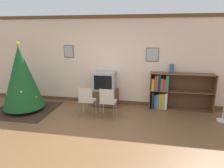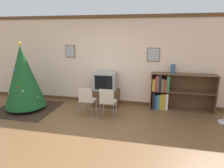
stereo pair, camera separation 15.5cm
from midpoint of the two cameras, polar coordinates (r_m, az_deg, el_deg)
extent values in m
plane|color=brown|center=(4.37, -8.42, -15.86)|extent=(24.00, 24.00, 0.00)
cube|color=beige|center=(6.20, -1.54, 6.64)|extent=(8.89, 0.08, 2.70)
cube|color=brown|center=(6.11, -1.74, 18.74)|extent=(8.89, 0.03, 0.10)
cube|color=brown|center=(6.46, -1.56, -4.93)|extent=(8.89, 0.03, 0.10)
cube|color=brown|center=(6.52, -12.92, 9.07)|extent=(0.32, 0.02, 0.39)
cube|color=#9EA8B2|center=(6.50, -12.96, 9.06)|extent=(0.28, 0.01, 0.35)
cube|color=brown|center=(5.99, 10.71, 8.24)|extent=(0.36, 0.02, 0.40)
cube|color=#9EA8B2|center=(5.98, 10.71, 8.23)|extent=(0.33, 0.01, 0.36)
cube|color=#332319|center=(6.46, -24.19, -6.70)|extent=(1.71, 1.60, 0.01)
cylinder|color=maroon|center=(6.44, -24.24, -6.25)|extent=(0.36, 0.36, 0.10)
cone|color=#195123|center=(6.19, -25.12, 1.81)|extent=(1.14, 1.14, 1.75)
sphere|color=yellow|center=(6.08, -26.06, 10.35)|extent=(0.10, 0.10, 0.10)
sphere|color=#1E4CB2|center=(6.03, -26.94, 3.40)|extent=(0.06, 0.06, 0.06)
sphere|color=gold|center=(6.02, -21.49, -3.53)|extent=(0.05, 0.05, 0.05)
sphere|color=red|center=(5.94, -26.38, -1.04)|extent=(0.04, 0.04, 0.04)
sphere|color=red|center=(6.24, -28.39, -2.16)|extent=(0.05, 0.05, 0.05)
sphere|color=#1E4CB2|center=(6.61, -27.76, -2.81)|extent=(0.04, 0.04, 0.04)
sphere|color=gold|center=(6.21, -28.44, -2.72)|extent=(0.05, 0.05, 0.05)
sphere|color=silver|center=(5.89, -25.20, -2.06)|extent=(0.05, 0.05, 0.05)
sphere|color=silver|center=(6.21, -26.13, 6.76)|extent=(0.05, 0.05, 0.05)
sphere|color=#1E4CB2|center=(6.07, -23.19, 2.96)|extent=(0.05, 0.05, 0.05)
cube|color=#412A1A|center=(6.25, -2.79, -5.87)|extent=(0.77, 0.47, 0.05)
cube|color=brown|center=(6.16, -2.82, -3.67)|extent=(0.80, 0.49, 0.46)
cube|color=#9E9E99|center=(6.03, -2.88, 0.86)|extent=(0.65, 0.47, 0.55)
cube|color=black|center=(5.80, -3.42, 0.32)|extent=(0.53, 0.01, 0.43)
cube|color=#BCB29E|center=(5.43, -7.83, -4.63)|extent=(0.40, 0.40, 0.02)
cube|color=#BCB29E|center=(5.19, -8.56, -3.24)|extent=(0.35, 0.02, 0.38)
cylinder|color=#B2B2B2|center=(5.72, -8.91, -6.01)|extent=(0.02, 0.02, 0.42)
cylinder|color=#B2B2B2|center=(5.61, -5.42, -6.29)|extent=(0.02, 0.02, 0.42)
cylinder|color=#B2B2B2|center=(5.40, -10.17, -7.30)|extent=(0.02, 0.02, 0.42)
cylinder|color=#B2B2B2|center=(5.29, -6.49, -7.64)|extent=(0.02, 0.02, 0.42)
cylinder|color=#B2B2B2|center=(5.33, -10.27, -5.33)|extent=(0.02, 0.02, 0.82)
cylinder|color=#B2B2B2|center=(5.22, -6.55, -5.63)|extent=(0.02, 0.02, 0.82)
cube|color=#BCB29E|center=(5.28, -1.92, -5.04)|extent=(0.40, 0.40, 0.02)
cube|color=#BCB29E|center=(5.04, -2.41, -3.64)|extent=(0.35, 0.02, 0.38)
cylinder|color=#B2B2B2|center=(5.56, -3.32, -6.45)|extent=(0.02, 0.02, 0.42)
cylinder|color=#B2B2B2|center=(5.49, 0.35, -6.70)|extent=(0.02, 0.02, 0.42)
cylinder|color=#B2B2B2|center=(5.24, -4.27, -7.82)|extent=(0.02, 0.02, 0.42)
cylinder|color=#B2B2B2|center=(5.16, -0.36, -8.12)|extent=(0.02, 0.02, 0.42)
cylinder|color=#B2B2B2|center=(5.16, -4.31, -5.80)|extent=(0.02, 0.02, 0.82)
cylinder|color=#B2B2B2|center=(5.09, -0.37, -6.07)|extent=(0.02, 0.02, 0.82)
cube|color=brown|center=(6.00, 10.13, -1.78)|extent=(0.02, 0.36, 1.08)
cube|color=brown|center=(6.25, 26.39, -2.44)|extent=(0.02, 0.36, 1.08)
cube|color=brown|center=(5.94, 18.83, 2.77)|extent=(1.77, 0.36, 0.02)
cube|color=brown|center=(6.23, 18.04, -6.82)|extent=(1.77, 0.36, 0.02)
cube|color=brown|center=(6.06, 18.44, -1.94)|extent=(1.73, 0.36, 0.02)
cube|color=brown|center=(6.23, 18.22, -1.69)|extent=(1.77, 0.01, 1.08)
cube|color=#232328|center=(6.02, 10.80, -4.47)|extent=(0.06, 0.23, 0.50)
cube|color=#2D4C93|center=(6.05, 11.42, -4.83)|extent=(0.05, 0.26, 0.41)
cube|color=teal|center=(6.04, 12.10, -4.80)|extent=(0.08, 0.23, 0.43)
cube|color=gold|center=(6.03, 12.82, -4.75)|extent=(0.06, 0.21, 0.46)
cube|color=gold|center=(6.05, 13.56, -4.69)|extent=(0.08, 0.25, 0.47)
cube|color=silver|center=(6.07, 14.33, -4.57)|extent=(0.07, 0.29, 0.49)
cube|color=gold|center=(5.92, 10.83, -0.01)|extent=(0.07, 0.28, 0.34)
cube|color=#B73333|center=(5.90, 11.46, 0.39)|extent=(0.04, 0.27, 0.44)
cube|color=#756047|center=(5.90, 11.97, 0.43)|extent=(0.05, 0.28, 0.45)
cube|color=#232328|center=(5.91, 12.61, 0.50)|extent=(0.07, 0.29, 0.47)
cube|color=#756047|center=(5.92, 13.29, -0.04)|extent=(0.07, 0.27, 0.37)
cube|color=#B73333|center=(5.91, 13.99, -0.21)|extent=(0.06, 0.24, 0.34)
cube|color=#337547|center=(5.91, 14.70, 0.33)|extent=(0.08, 0.27, 0.46)
cylinder|color=#335684|center=(5.90, 15.97, 4.22)|extent=(0.13, 0.13, 0.25)
torus|color=#335684|center=(5.88, 16.06, 5.40)|extent=(0.11, 0.11, 0.02)
cylinder|color=silver|center=(5.87, 28.30, -9.19)|extent=(0.28, 0.28, 0.03)
camera|label=1|loc=(0.08, -90.86, -0.22)|focal=32.00mm
camera|label=2|loc=(0.08, 89.14, 0.22)|focal=32.00mm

